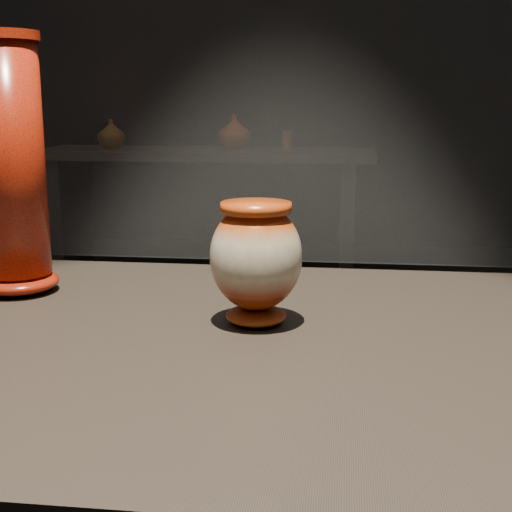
{
  "coord_description": "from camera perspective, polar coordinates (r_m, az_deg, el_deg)",
  "views": [
    {
      "loc": [
        0.23,
        -0.86,
        1.2
      ],
      "look_at": [
        0.11,
        0.06,
        0.99
      ],
      "focal_mm": 50.0,
      "sensor_mm": 36.0,
      "label": 1
    }
  ],
  "objects": [
    {
      "name": "main_vase",
      "position": [
        0.96,
        0.0,
        -0.18
      ],
      "size": [
        0.14,
        0.14,
        0.17
      ],
      "rotation": [
        0.0,
        0.0,
        -0.1
      ],
      "color": "maroon",
      "rests_on": "display_plinth"
    },
    {
      "name": "tall_vase",
      "position": [
        1.17,
        -19.05,
        6.51
      ],
      "size": [
        0.16,
        0.16,
        0.4
      ],
      "rotation": [
        0.0,
        0.0,
        0.3
      ],
      "color": "#A42A0A",
      "rests_on": "display_plinth"
    },
    {
      "name": "back_shelf",
      "position": [
        4.3,
        -4.08,
        5.0
      ],
      "size": [
        2.0,
        0.6,
        0.9
      ],
      "color": "black",
      "rests_on": "ground"
    },
    {
      "name": "back_vase_left",
      "position": [
        4.45,
        -11.5,
        9.57
      ],
      "size": [
        0.23,
        0.23,
        0.17
      ],
      "primitive_type": "imported",
      "rotation": [
        0.0,
        0.0,
        2.56
      ],
      "color": "brown",
      "rests_on": "back_shelf"
    },
    {
      "name": "back_vase_mid",
      "position": [
        4.29,
        -1.73,
        9.9
      ],
      "size": [
        0.22,
        0.22,
        0.2
      ],
      "primitive_type": "imported",
      "rotation": [
        0.0,
        0.0,
        6.16
      ],
      "color": "maroon",
      "rests_on": "back_shelf"
    },
    {
      "name": "back_vase_right",
      "position": [
        4.25,
        2.47,
        9.24
      ],
      "size": [
        0.06,
        0.06,
        0.11
      ],
      "primitive_type": "cylinder",
      "color": "brown",
      "rests_on": "back_shelf"
    }
  ]
}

